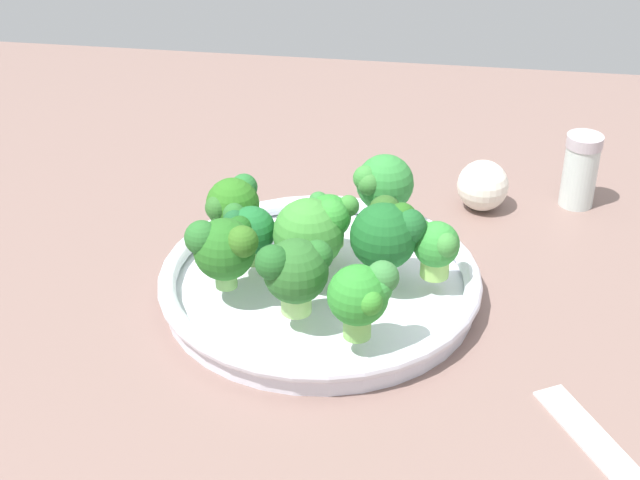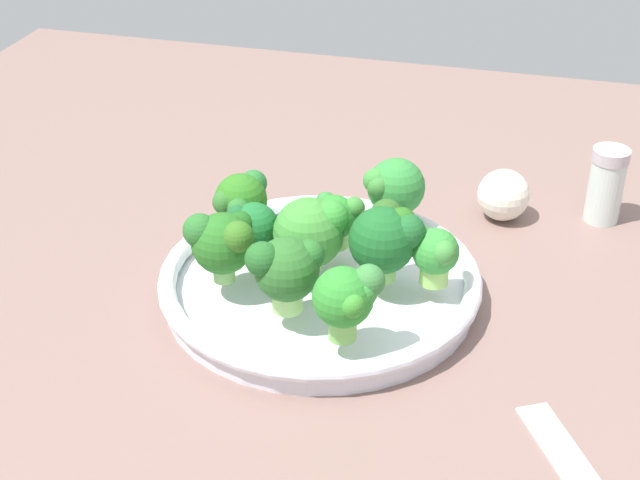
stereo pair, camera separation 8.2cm
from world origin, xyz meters
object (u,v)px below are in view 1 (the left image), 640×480
object	(u,v)px
bowl	(320,282)
broccoli_floret_3	(363,295)
pepper_shaker	(580,170)
broccoli_floret_4	(295,271)
broccoli_floret_9	(313,231)
broccoli_floret_1	(248,230)
broccoli_floret_2	(224,246)
broccoli_floret_6	(233,204)
broccoli_floret_5	(328,216)
broccoli_floret_7	(383,184)
broccoli_floret_0	(387,233)
broccoli_floret_8	(435,245)
garlic_bulb	(483,185)

from	to	relation	value
bowl	broccoli_floret_3	xyz separation A→B (cm)	(-4.78, 9.27, 5.39)
broccoli_floret_3	pepper_shaker	size ratio (longest dim) A/B	0.82
broccoli_floret_4	broccoli_floret_9	xyz separation A→B (cm)	(-0.39, -6.67, -0.14)
bowl	broccoli_floret_1	xyz separation A→B (cm)	(6.53, -0.41, 4.64)
broccoli_floret_2	broccoli_floret_6	bearing A→B (deg)	-82.12
broccoli_floret_1	broccoli_floret_2	size ratio (longest dim) A/B	0.82
broccoli_floret_5	pepper_shaker	bearing A→B (deg)	-145.24
broccoli_floret_1	pepper_shaker	world-z (taller)	broccoli_floret_1
bowl	broccoli_floret_2	distance (cm)	10.07
broccoli_floret_7	broccoli_floret_2	bearing A→B (deg)	47.57
broccoli_floret_2	broccoli_floret_4	distance (cm)	7.27
broccoli_floret_3	broccoli_floret_6	bearing A→B (deg)	-45.15
broccoli_floret_0	pepper_shaker	size ratio (longest dim) A/B	0.85
broccoli_floret_1	broccoli_floret_9	world-z (taller)	broccoli_floret_9
broccoli_floret_8	broccoli_floret_0	bearing A→B (deg)	2.68
broccoli_floret_4	pepper_shaker	xyz separation A→B (cm)	(-25.34, -27.97, -2.93)
garlic_bulb	broccoli_floret_7	bearing A→B (deg)	43.34
bowl	broccoli_floret_1	distance (cm)	8.02
broccoli_floret_2	broccoli_floret_9	distance (cm)	7.91
broccoli_floret_7	garlic_bulb	world-z (taller)	broccoli_floret_7
broccoli_floret_1	broccoli_floret_6	xyz separation A→B (cm)	(2.24, -3.95, 0.29)
broccoli_floret_5	broccoli_floret_8	distance (cm)	10.63
broccoli_floret_1	broccoli_floret_7	size ratio (longest dim) A/B	0.80
broccoli_floret_7	broccoli_floret_8	size ratio (longest dim) A/B	1.28
broccoli_floret_0	broccoli_floret_2	distance (cm)	14.07
broccoli_floret_0	broccoli_floret_8	size ratio (longest dim) A/B	1.31
broccoli_floret_9	garlic_bulb	world-z (taller)	broccoli_floret_9
broccoli_floret_7	broccoli_floret_9	distance (cm)	11.04
broccoli_floret_2	broccoli_floret_9	xyz separation A→B (cm)	(-7.01, -3.67, -0.05)
broccoli_floret_0	pepper_shaker	world-z (taller)	broccoli_floret_0
garlic_bulb	broccoli_floret_9	bearing A→B (deg)	51.62
broccoli_floret_1	broccoli_floret_5	bearing A→B (deg)	-148.73
broccoli_floret_3	broccoli_floret_8	size ratio (longest dim) A/B	1.25
broccoli_floret_3	broccoli_floret_5	bearing A→B (deg)	-71.22
broccoli_floret_5	broccoli_floret_6	xyz separation A→B (cm)	(8.89, 0.09, 0.59)
broccoli_floret_2	broccoli_floret_0	bearing A→B (deg)	-163.54
broccoli_floret_3	broccoli_floret_8	xyz separation A→B (cm)	(-5.18, -9.70, -0.82)
broccoli_floret_4	broccoli_floret_6	distance (cm)	13.54
broccoli_floret_3	broccoli_floret_4	world-z (taller)	broccoli_floret_4
pepper_shaker	broccoli_floret_4	bearing A→B (deg)	47.83
broccoli_floret_3	broccoli_floret_9	distance (cm)	10.67
broccoli_floret_5	broccoli_floret_3	bearing A→B (deg)	108.78
broccoli_floret_1	broccoli_floret_6	size ratio (longest dim) A/B	0.89
broccoli_floret_4	bowl	bearing A→B (deg)	-98.71
broccoli_floret_5	broccoli_floret_4	bearing A→B (deg)	84.14
broccoli_floret_0	bowl	bearing A→B (deg)	2.38
broccoli_floret_9	bowl	bearing A→B (deg)	-173.37
broccoli_floret_3	broccoli_floret_5	world-z (taller)	broccoli_floret_3
bowl	broccoli_floret_4	xyz separation A→B (cm)	(1.03, 6.75, 5.46)
bowl	broccoli_floret_5	xyz separation A→B (cm)	(-0.11, -4.44, 4.34)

